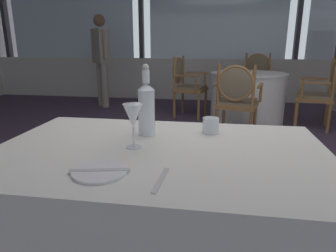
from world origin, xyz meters
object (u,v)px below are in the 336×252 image
object	(u,v)px
water_bottle	(146,107)
diner_person_1	(101,56)
wine_glass	(133,117)
dining_chair_1_3	(186,82)
dining_chair_1_0	(237,97)
dining_chair_1_2	(256,77)
water_tumbler	(211,125)
side_plate	(100,172)
dining_chair_1_1	(322,89)

from	to	relation	value
water_bottle	diner_person_1	distance (m)	4.38
wine_glass	water_bottle	bearing A→B (deg)	86.12
wine_glass	dining_chair_1_3	distance (m)	3.65
dining_chair_1_0	dining_chair_1_2	xyz separation A→B (m)	(0.45, 1.91, 0.03)
dining_chair_1_0	dining_chair_1_2	bearing A→B (deg)	-0.00
wine_glass	water_tumbler	size ratio (longest dim) A/B	2.36
side_plate	water_bottle	bearing A→B (deg)	82.61
side_plate	water_tumbler	world-z (taller)	water_tumbler
water_bottle	wine_glass	bearing A→B (deg)	-93.88
side_plate	wine_glass	size ratio (longest dim) A/B	1.00
dining_chair_1_2	dining_chair_1_3	world-z (taller)	dining_chair_1_2
wine_glass	dining_chair_1_3	world-z (taller)	dining_chair_1_3
dining_chair_1_2	dining_chair_1_3	xyz separation A→B (m)	(-1.18, -0.73, -0.02)
dining_chair_1_1	diner_person_1	size ratio (longest dim) A/B	0.58
dining_chair_1_0	dining_chair_1_3	bearing A→B (deg)	45.06
wine_glass	dining_chair_1_3	bearing A→B (deg)	92.36
dining_chair_1_1	dining_chair_1_2	xyz separation A→B (m)	(-0.73, 1.18, 0.02)
water_bottle	dining_chair_1_0	world-z (taller)	water_bottle
water_bottle	dining_chair_1_2	world-z (taller)	water_bottle
water_bottle	diner_person_1	size ratio (longest dim) A/B	0.20
wine_glass	water_tumbler	world-z (taller)	wine_glass
water_tumbler	dining_chair_1_2	world-z (taller)	dining_chair_1_2
water_bottle	diner_person_1	bearing A→B (deg)	113.81
water_tumbler	dining_chair_1_0	size ratio (longest dim) A/B	0.08
dining_chair_1_2	diner_person_1	size ratio (longest dim) A/B	0.60
diner_person_1	dining_chair_1_0	bearing A→B (deg)	-81.80
water_tumbler	dining_chair_1_1	bearing A→B (deg)	63.69
side_plate	diner_person_1	distance (m)	4.78
water_tumbler	dining_chair_1_2	bearing A→B (deg)	80.12
side_plate	diner_person_1	bearing A→B (deg)	110.98
water_tumbler	dining_chair_1_1	size ratio (longest dim) A/B	0.08
dining_chair_1_1	diner_person_1	distance (m)	3.67
dining_chair_1_0	dining_chair_1_1	bearing A→B (deg)	-45.16
diner_person_1	dining_chair_1_1	bearing A→B (deg)	-61.20
wine_glass	dining_chair_1_1	world-z (taller)	dining_chair_1_1
dining_chair_1_3	diner_person_1	world-z (taller)	diner_person_1
dining_chair_1_3	dining_chair_1_1	bearing A→B (deg)	-0.00
water_bottle	dining_chair_1_2	size ratio (longest dim) A/B	0.33
diner_person_1	wine_glass	bearing A→B (deg)	-112.55
water_bottle	dining_chair_1_3	distance (m)	3.47
dining_chair_1_3	diner_person_1	size ratio (longest dim) A/B	0.58
side_plate	dining_chair_1_2	world-z (taller)	dining_chair_1_2
wine_glass	dining_chair_1_1	size ratio (longest dim) A/B	0.19
water_bottle	wine_glass	xyz separation A→B (m)	(-0.01, -0.19, 0.00)
wine_glass	dining_chair_1_0	world-z (taller)	dining_chair_1_0
dining_chair_1_2	diner_person_1	xyz separation A→B (m)	(-2.78, -0.18, 0.36)
water_bottle	water_tumbler	bearing A→B (deg)	14.38
dining_chair_1_3	wine_glass	bearing A→B (deg)	-74.42
dining_chair_1_0	dining_chair_1_2	size ratio (longest dim) A/B	0.94
dining_chair_1_3	diner_person_1	bearing A→B (deg)	174.12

